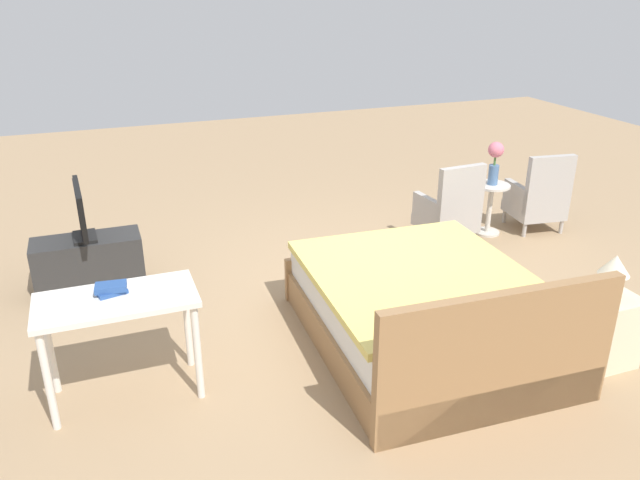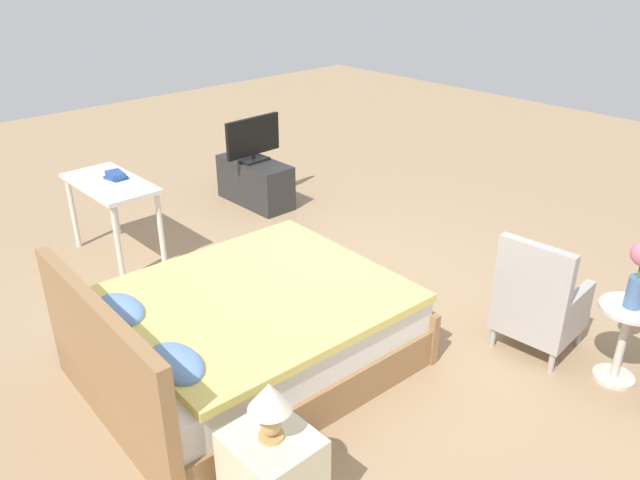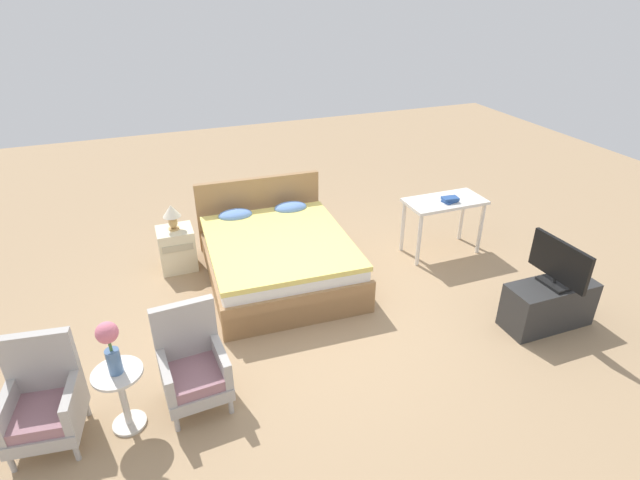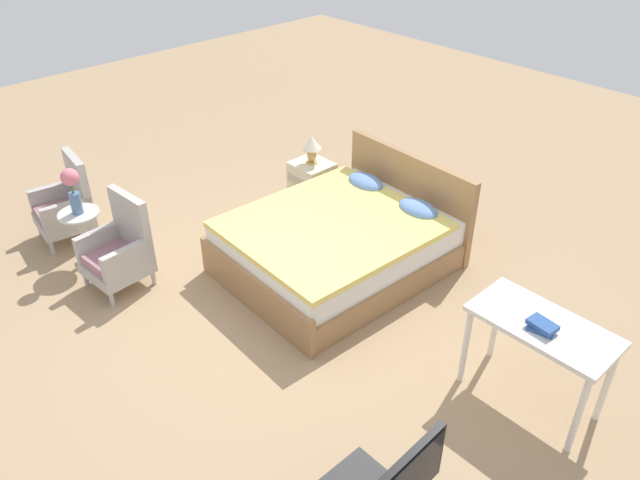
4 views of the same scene
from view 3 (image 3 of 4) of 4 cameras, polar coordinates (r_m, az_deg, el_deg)
The scene contains 12 objects.
ground_plane at distance 5.65m, azimuth -0.86°, elevation -8.39°, with size 16.00×16.00×0.00m, color #A38460.
bed at distance 6.18m, azimuth -4.97°, elevation -1.71°, with size 1.78×2.17×0.96m.
armchair_by_window_left at distance 4.68m, azimuth -29.01°, elevation -15.89°, with size 0.61×0.61×0.92m.
armchair_by_window_right at distance 4.57m, azimuth -14.32°, elevation -13.78°, with size 0.58×0.58×0.92m.
side_table at distance 4.52m, azimuth -21.69°, elevation -15.86°, with size 0.40×0.40×0.58m.
flower_vase at distance 4.20m, azimuth -22.93°, elevation -10.78°, with size 0.17×0.17×0.48m.
nightstand at distance 6.60m, azimuth -16.02°, elevation -0.95°, with size 0.44×0.41×0.55m.
table_lamp at distance 6.38m, azimuth -16.60°, elevation 2.90°, with size 0.22×0.22×0.33m.
tv_stand at distance 5.88m, azimuth 24.63°, elevation -6.72°, with size 0.96×0.40×0.51m.
tv_flatscreen at distance 5.63m, azimuth 25.66°, elevation -2.42°, with size 0.21×0.72×0.50m.
vanity_desk at distance 6.75m, azimuth 14.00°, elevation 3.57°, with size 1.04×0.52×0.76m.
book_stack at distance 6.65m, azimuth 14.64°, elevation 4.50°, with size 0.21×0.18×0.07m.
Camera 3 is at (-1.53, -4.27, 3.36)m, focal length 28.00 mm.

